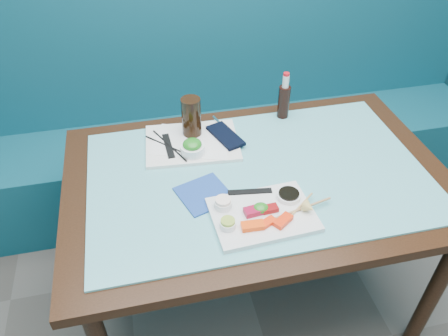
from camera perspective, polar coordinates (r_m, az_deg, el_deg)
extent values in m
cube|color=#0E4A5A|center=(2.51, -1.00, 1.18)|extent=(3.00, 0.55, 0.45)
cube|color=#0E4A5A|center=(2.44, -2.22, 13.14)|extent=(3.00, 0.12, 0.95)
cube|color=black|center=(1.62, 4.43, -1.47)|extent=(1.40, 0.90, 0.04)
cylinder|color=black|center=(1.92, 25.78, -14.26)|extent=(0.06, 0.06, 0.71)
cylinder|color=black|center=(2.11, -15.49, -5.04)|extent=(0.06, 0.06, 0.71)
cylinder|color=black|center=(2.33, 16.20, -0.28)|extent=(0.06, 0.06, 0.71)
cube|color=#59ACB3|center=(1.60, 4.47, -0.82)|extent=(1.22, 0.76, 0.01)
cube|color=silver|center=(1.44, 5.07, -6.09)|extent=(0.34, 0.25, 0.02)
cube|color=#FF450A|center=(1.38, 3.76, -7.54)|extent=(0.07, 0.04, 0.02)
cube|color=#FF330A|center=(1.39, 5.70, -7.09)|extent=(0.06, 0.05, 0.01)
cube|color=#F82E09|center=(1.40, 7.73, -6.84)|extent=(0.07, 0.07, 0.02)
cube|color=maroon|center=(1.42, 3.89, -5.64)|extent=(0.06, 0.04, 0.02)
cube|color=maroon|center=(1.43, 6.01, -5.31)|extent=(0.05, 0.03, 0.02)
ellipsoid|color=#22761B|center=(1.43, 4.82, -5.22)|extent=(0.06, 0.05, 0.03)
cylinder|color=white|center=(1.37, 0.50, -7.40)|extent=(0.07, 0.07, 0.02)
cylinder|color=#8BA936|center=(1.36, 0.50, -6.96)|extent=(0.06, 0.06, 0.01)
cylinder|color=white|center=(1.43, -0.12, -4.76)|extent=(0.07, 0.07, 0.02)
cylinder|color=#FBDFCE|center=(1.42, -0.12, -4.25)|extent=(0.06, 0.06, 0.01)
cylinder|color=white|center=(1.49, 8.44, -3.62)|extent=(0.08, 0.08, 0.02)
cylinder|color=black|center=(1.48, 8.49, -3.30)|extent=(0.08, 0.08, 0.01)
cone|color=#DBBF68|center=(1.44, 11.05, -5.11)|extent=(0.05, 0.05, 0.04)
cube|color=black|center=(1.50, 3.40, -3.09)|extent=(0.15, 0.04, 0.00)
cylinder|color=tan|center=(1.45, 9.46, -5.43)|extent=(0.16, 0.13, 0.01)
cylinder|color=#A4784D|center=(1.45, 9.83, -5.34)|extent=(0.24, 0.06, 0.01)
cube|color=silver|center=(1.73, -4.18, 3.29)|extent=(0.38, 0.30, 0.01)
cube|color=white|center=(1.73, -4.19, 3.50)|extent=(0.35, 0.30, 0.00)
cylinder|color=white|center=(1.66, -4.14, 2.44)|extent=(0.12, 0.12, 0.04)
ellipsoid|color=#1E751B|center=(1.64, -4.18, 3.11)|extent=(0.08, 0.08, 0.04)
cylinder|color=black|center=(1.73, -4.29, 6.69)|extent=(0.10, 0.10, 0.16)
cube|color=black|center=(1.74, 0.18, 4.24)|extent=(0.13, 0.20, 0.01)
cylinder|color=white|center=(1.83, -0.73, 6.05)|extent=(0.04, 0.09, 0.01)
cylinder|color=black|center=(1.71, -7.41, 2.91)|extent=(0.16, 0.17, 0.01)
cylinder|color=black|center=(1.71, -7.15, 2.95)|extent=(0.11, 0.23, 0.01)
cube|color=black|center=(1.71, -7.28, 2.90)|extent=(0.03, 0.16, 0.00)
cylinder|color=black|center=(1.88, 7.80, 8.55)|extent=(0.06, 0.06, 0.14)
cylinder|color=silver|center=(1.83, 8.07, 11.15)|extent=(0.03, 0.03, 0.05)
cylinder|color=red|center=(1.82, 8.17, 12.03)|extent=(0.03, 0.03, 0.01)
cube|color=navy|center=(1.51, -2.61, -3.42)|extent=(0.21, 0.21, 0.01)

